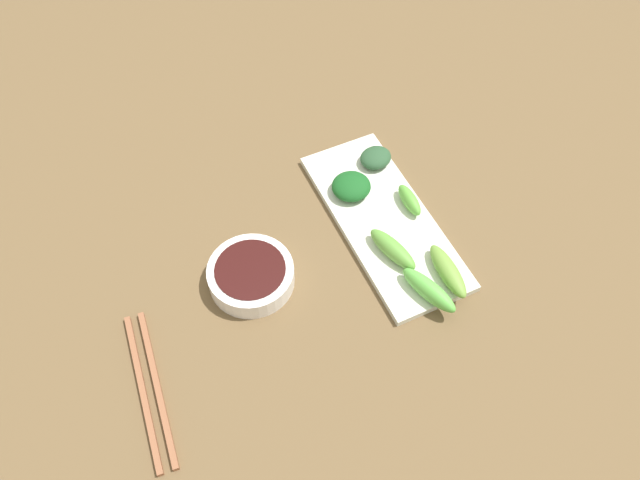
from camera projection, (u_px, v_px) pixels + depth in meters
name	position (u px, v px, depth m)	size (l,w,h in m)	color
tabletop	(353.00, 251.00, 0.98)	(2.10, 2.10, 0.02)	brown
sauce_bowl	(251.00, 275.00, 0.92)	(0.13, 0.13, 0.03)	white
serving_plate	(384.00, 220.00, 0.99)	(0.14, 0.34, 0.01)	silver
broccoli_stalk_0	(429.00, 290.00, 0.89)	(0.03, 0.10, 0.03)	#5FBA48
broccoli_stalk_1	(409.00, 200.00, 0.99)	(0.02, 0.06, 0.03)	#60AF3F
broccoli_leafy_2	(376.00, 158.00, 1.04)	(0.05, 0.05, 0.02)	#2A5031
broccoli_stalk_3	(448.00, 271.00, 0.92)	(0.03, 0.10, 0.03)	#709F3F
broccoli_leafy_4	(351.00, 186.00, 1.00)	(0.06, 0.06, 0.03)	#185720
broccoli_stalk_5	(393.00, 249.00, 0.94)	(0.03, 0.09, 0.03)	#609F3D
chopsticks	(150.00, 389.00, 0.84)	(0.05, 0.23, 0.01)	#92593B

